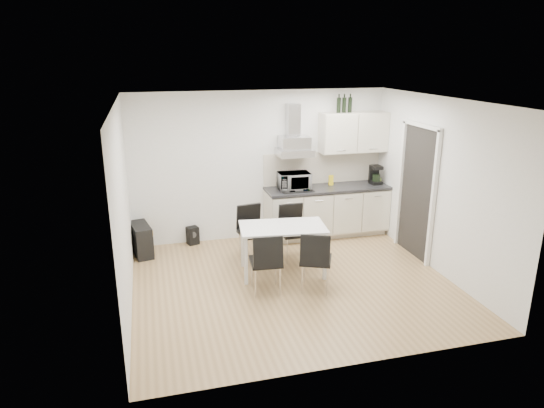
% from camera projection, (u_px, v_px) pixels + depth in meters
% --- Properties ---
extents(ground, '(4.50, 4.50, 0.00)m').
position_uv_depth(ground, '(293.00, 283.00, 7.01)').
color(ground, tan).
rests_on(ground, ground).
extents(wall_back, '(4.50, 0.10, 2.60)m').
position_uv_depth(wall_back, '(260.00, 166.00, 8.47)').
color(wall_back, white).
rests_on(wall_back, ground).
extents(wall_front, '(4.50, 0.10, 2.60)m').
position_uv_depth(wall_front, '(354.00, 253.00, 4.78)').
color(wall_front, white).
rests_on(wall_front, ground).
extents(wall_left, '(0.10, 4.00, 2.60)m').
position_uv_depth(wall_left, '(123.00, 210.00, 6.08)').
color(wall_left, white).
rests_on(wall_left, ground).
extents(wall_right, '(0.10, 4.00, 2.60)m').
position_uv_depth(wall_right, '(439.00, 186.00, 7.17)').
color(wall_right, white).
rests_on(wall_right, ground).
extents(ceiling, '(4.50, 4.50, 0.00)m').
position_uv_depth(ceiling, '(296.00, 101.00, 6.24)').
color(ceiling, white).
rests_on(ceiling, wall_back).
extents(doorway, '(0.08, 1.04, 2.10)m').
position_uv_depth(doorway, '(416.00, 193.00, 7.74)').
color(doorway, white).
rests_on(doorway, ground).
extents(kitchenette, '(2.22, 0.64, 2.52)m').
position_uv_depth(kitchenette, '(329.00, 191.00, 8.65)').
color(kitchenette, beige).
rests_on(kitchenette, ground).
extents(dining_table, '(1.33, 0.86, 0.75)m').
position_uv_depth(dining_table, '(283.00, 232.00, 7.16)').
color(dining_table, white).
rests_on(dining_table, ground).
extents(chair_far_left, '(0.51, 0.56, 0.88)m').
position_uv_depth(chair_far_left, '(253.00, 234.00, 7.71)').
color(chair_far_left, black).
rests_on(chair_far_left, ground).
extents(chair_far_right, '(0.45, 0.51, 0.88)m').
position_uv_depth(chair_far_right, '(294.00, 233.00, 7.72)').
color(chair_far_right, black).
rests_on(chair_far_right, ground).
extents(chair_near_left, '(0.48, 0.53, 0.88)m').
position_uv_depth(chair_near_left, '(266.00, 262.00, 6.65)').
color(chair_near_left, black).
rests_on(chair_near_left, ground).
extents(chair_near_right, '(0.60, 0.64, 0.88)m').
position_uv_depth(chair_near_right, '(316.00, 260.00, 6.71)').
color(chair_near_right, black).
rests_on(chair_near_right, ground).
extents(guitar_amp, '(0.38, 0.66, 0.52)m').
position_uv_depth(guitar_amp, '(142.00, 240.00, 7.95)').
color(guitar_amp, black).
rests_on(guitar_amp, ground).
extents(floor_speaker, '(0.23, 0.22, 0.31)m').
position_uv_depth(floor_speaker, '(193.00, 235.00, 8.42)').
color(floor_speaker, black).
rests_on(floor_speaker, ground).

